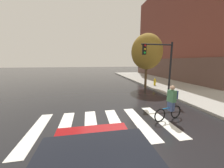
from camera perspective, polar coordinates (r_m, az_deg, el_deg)
The scene contains 8 objects.
ground_plane at distance 6.21m, azimuth -1.28°, elevation -17.15°, with size 120.00×120.00×0.00m, color black.
crosswalk_stripes at distance 6.17m, azimuth -3.66°, elevation -17.27°, with size 6.15×3.41×0.01m.
manhole_cover at distance 4.68m, azimuth 9.38°, elevation -27.28°, with size 0.64×0.64×0.01m, color #473D1E.
cyclist at distance 6.97m, azimuth 24.10°, elevation -7.48°, with size 1.67×0.48×1.69m.
traffic_light_near at distance 10.50m, azimuth 20.36°, elevation 9.50°, with size 2.47×0.28×4.20m.
fire_hydrant at distance 15.44m, azimuth 18.04°, elevation 0.87°, with size 0.33×0.22×0.78m.
street_tree_near at distance 14.24m, azimuth 14.84°, elevation 13.32°, with size 3.13×3.13×5.56m.
corner_building at distance 28.41m, azimuth 35.39°, elevation 17.43°, with size 15.32×20.55×14.92m.
Camera 1 is at (-0.89, -5.45, 2.82)m, focal length 21.11 mm.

